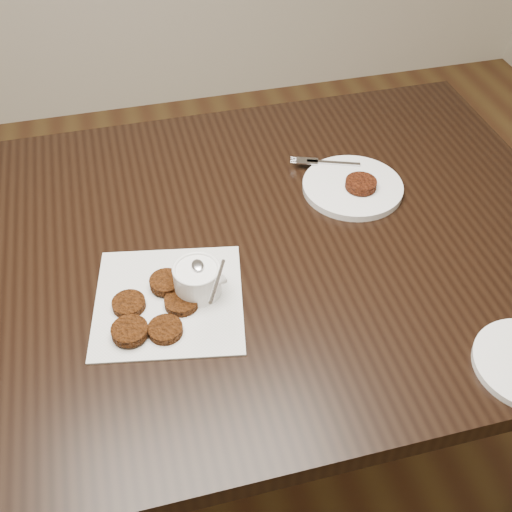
{
  "coord_description": "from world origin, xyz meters",
  "views": [
    {
      "loc": [
        -0.08,
        -0.74,
        1.59
      ],
      "look_at": [
        0.12,
        0.05,
        0.8
      ],
      "focal_mm": 44.17,
      "sensor_mm": 36.0,
      "label": 1
    }
  ],
  "objects_px": {
    "table": "(215,364)",
    "napkin": "(169,300)",
    "plate_with_patty": "(353,184)",
    "sauce_ramekin": "(196,267)"
  },
  "relations": [
    {
      "from": "table",
      "to": "napkin",
      "type": "distance_m",
      "value": 0.41
    },
    {
      "from": "table",
      "to": "plate_with_patty",
      "type": "bearing_deg",
      "value": 16.86
    },
    {
      "from": "table",
      "to": "napkin",
      "type": "relative_size",
      "value": 5.78
    },
    {
      "from": "table",
      "to": "sauce_ramekin",
      "type": "height_order",
      "value": "sauce_ramekin"
    },
    {
      "from": "napkin",
      "to": "table",
      "type": "bearing_deg",
      "value": 51.83
    },
    {
      "from": "table",
      "to": "napkin",
      "type": "height_order",
      "value": "napkin"
    },
    {
      "from": "sauce_ramekin",
      "to": "plate_with_patty",
      "type": "distance_m",
      "value": 0.44
    },
    {
      "from": "table",
      "to": "napkin",
      "type": "bearing_deg",
      "value": -128.17
    },
    {
      "from": "table",
      "to": "plate_with_patty",
      "type": "distance_m",
      "value": 0.53
    },
    {
      "from": "plate_with_patty",
      "to": "napkin",
      "type": "bearing_deg",
      "value": -152.96
    }
  ]
}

